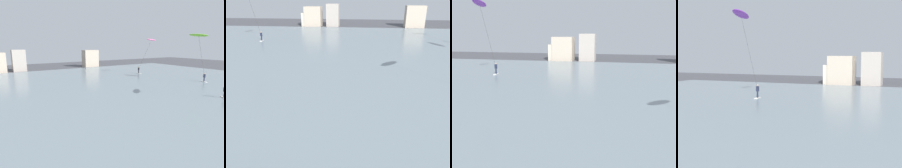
% 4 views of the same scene
% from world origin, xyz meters
% --- Properties ---
extents(water_bay, '(84.00, 52.00, 0.10)m').
position_xyz_m(water_bay, '(0.00, 31.22, 0.05)').
color(water_bay, gray).
rests_on(water_bay, ground).
extents(far_shore_buildings, '(32.25, 3.55, 5.81)m').
position_xyz_m(far_shore_buildings, '(-1.34, 59.84, 2.59)').
color(far_shore_buildings, beige).
rests_on(far_shore_buildings, ground).
extents(kitesurfer_purple, '(1.96, 4.71, 10.47)m').
position_xyz_m(kitesurfer_purple, '(-16.41, 34.95, 9.25)').
color(kitesurfer_purple, silver).
rests_on(kitesurfer_purple, water_bay).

